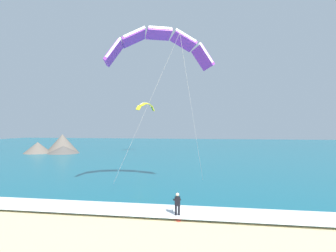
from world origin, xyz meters
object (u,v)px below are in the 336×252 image
kite_primary (159,44)px  kite_distant (146,106)px  surfboard (177,218)px  kitesurfer (177,204)px

kite_primary → kite_distant: kite_primary is taller
surfboard → kite_distant: 47.10m
surfboard → kite_primary: kite_primary is taller
surfboard → kite_primary: bearing=111.6°
kite_primary → kite_distant: (-10.60, 37.78, -2.60)m
kitesurfer → kite_primary: 13.97m
surfboard → kite_primary: (-2.46, 6.22, 13.19)m
surfboard → kite_distant: (-13.06, 44.00, 10.59)m
kitesurfer → kite_distant: (-13.06, 43.98, 9.68)m
surfboard → kitesurfer: kitesurfer is taller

